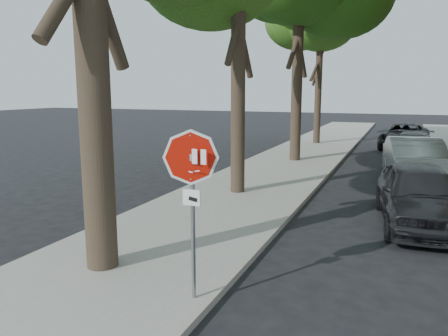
# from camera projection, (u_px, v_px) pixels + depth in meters

# --- Properties ---
(ground) EXTENTS (120.00, 120.00, 0.00)m
(ground) POSITION_uv_depth(u_px,v_px,m) (236.00, 313.00, 6.50)
(ground) COLOR black
(ground) RESTS_ON ground
(sidewalk_left) EXTENTS (4.00, 55.00, 0.12)m
(sidewalk_left) POSITION_uv_depth(u_px,v_px,m) (281.00, 168.00, 18.36)
(sidewalk_left) COLOR gray
(sidewalk_left) RESTS_ON ground
(curb_left) EXTENTS (0.12, 55.00, 0.13)m
(curb_left) POSITION_uv_depth(u_px,v_px,m) (331.00, 171.00, 17.59)
(curb_left) COLOR #9E9384
(curb_left) RESTS_ON ground
(stop_sign) EXTENTS (0.76, 0.34, 2.61)m
(stop_sign) POSITION_uv_depth(u_px,v_px,m) (192.00, 182.00, 6.40)
(stop_sign) COLOR gray
(stop_sign) RESTS_ON sidewalk_left
(tree_far) EXTENTS (5.29, 4.91, 9.33)m
(tree_far) POSITION_uv_depth(u_px,v_px,m) (321.00, 22.00, 25.48)
(tree_far) COLOR black
(tree_far) RESTS_ON sidewalk_left
(car_a) EXTENTS (2.34, 4.68, 1.53)m
(car_a) POSITION_uv_depth(u_px,v_px,m) (419.00, 195.00, 10.64)
(car_a) COLOR black
(car_a) RESTS_ON ground
(car_b) EXTENTS (2.38, 5.13, 1.63)m
(car_b) POSITION_uv_depth(u_px,v_px,m) (415.00, 162.00, 15.21)
(car_b) COLOR #909497
(car_b) RESTS_ON ground
(car_c) EXTENTS (2.29, 4.84, 1.37)m
(car_c) POSITION_uv_depth(u_px,v_px,m) (412.00, 148.00, 19.90)
(car_c) COLOR #545459
(car_c) RESTS_ON ground
(car_d) EXTENTS (2.89, 5.29, 1.41)m
(car_d) POSITION_uv_depth(u_px,v_px,m) (405.00, 136.00, 24.74)
(car_d) COLOR black
(car_d) RESTS_ON ground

